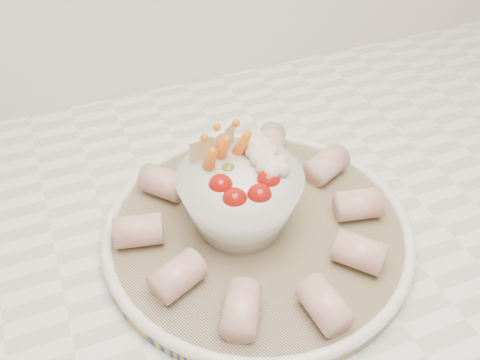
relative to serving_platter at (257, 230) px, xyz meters
name	(u,v)px	position (x,y,z in m)	size (l,w,h in m)	color
serving_platter	(257,230)	(0.00, 0.00, 0.00)	(0.42, 0.42, 0.02)	navy
veggie_bowl	(241,196)	(-0.01, 0.01, 0.04)	(0.13, 0.13, 0.10)	white
cured_meat_rolls	(257,216)	(0.00, 0.00, 0.02)	(0.28, 0.28, 0.03)	#BC5B56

